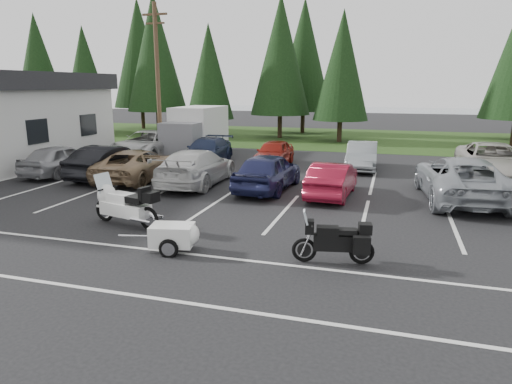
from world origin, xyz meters
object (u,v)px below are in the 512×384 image
object	(u,v)px
utility_pole	(158,77)
adventure_motorcycle	(333,237)
car_near_5	(332,179)
car_near_6	(462,179)
car_near_2	(138,165)
car_far_4	(492,161)
touring_motorcycle	(125,201)
cargo_trailer	(172,238)
car_near_4	(268,171)
car_near_1	(109,162)
car_near_0	(61,159)
car_far_3	(362,156)
car_far_1	(207,151)
car_far_2	(274,153)
car_far_0	(148,144)
box_truck	(193,131)
car_near_3	(197,167)

from	to	relation	value
utility_pole	adventure_motorcycle	world-z (taller)	utility_pole
car_near_5	car_near_6	size ratio (longest dim) A/B	0.68
car_near_2	car_far_4	xyz separation A→B (m)	(15.57, 5.18, 0.10)
touring_motorcycle	cargo_trailer	xyz separation A→B (m)	(2.39, -1.60, -0.43)
car_near_4	adventure_motorcycle	world-z (taller)	car_near_4
car_near_1	car_near_4	distance (m)	7.76
car_near_2	cargo_trailer	size ratio (longest dim) A/B	3.20
car_near_5	cargo_trailer	xyz separation A→B (m)	(-3.19, -7.29, -0.30)
car_near_0	touring_motorcycle	world-z (taller)	touring_motorcycle
car_far_3	adventure_motorcycle	bearing A→B (deg)	-91.22
car_far_4	car_far_1	bearing A→B (deg)	179.22
car_near_6	car_far_2	distance (m)	10.18
utility_pole	car_far_4	xyz separation A→B (m)	(18.42, -2.35, -3.89)
car_far_4	touring_motorcycle	world-z (taller)	car_far_4
car_near_1	car_near_0	bearing A→B (deg)	1.94
car_far_4	car_far_3	bearing A→B (deg)	173.86
car_near_1	adventure_motorcycle	bearing A→B (deg)	148.08
car_near_4	car_far_0	size ratio (longest dim) A/B	0.80
car_near_0	utility_pole	bearing A→B (deg)	-100.05
car_near_0	box_truck	bearing A→B (deg)	-112.58
car_near_3	car_far_1	world-z (taller)	car_near_3
car_far_2	car_near_3	bearing A→B (deg)	-108.72
utility_pole	car_near_3	bearing A→B (deg)	-52.68
box_truck	car_near_5	world-z (taller)	box_truck
car_near_1	car_far_3	distance (m)	12.49
car_far_4	touring_motorcycle	xyz separation A→B (m)	(-12.23, -11.47, -0.01)
car_near_1	touring_motorcycle	bearing A→B (deg)	129.09
car_far_3	car_near_5	bearing A→B (deg)	-98.41
car_far_4	cargo_trailer	size ratio (longest dim) A/B	3.64
car_near_3	car_near_6	bearing A→B (deg)	179.98
car_near_0	car_far_1	distance (m)	7.49
car_near_6	car_far_1	world-z (taller)	car_near_6
car_near_3	car_near_4	bearing A→B (deg)	175.82
car_near_5	car_near_6	xyz separation A→B (m)	(4.71, 0.72, 0.16)
cargo_trailer	car_near_0	bearing A→B (deg)	129.01
box_truck	adventure_motorcycle	world-z (taller)	box_truck
box_truck	adventure_motorcycle	size ratio (longest dim) A/B	2.55
utility_pole	car_near_1	distance (m)	8.56
car_near_5	car_far_2	world-z (taller)	car_far_2
car_near_1	car_far_0	size ratio (longest dim) A/B	0.81
car_near_6	car_far_2	world-z (taller)	car_near_6
car_far_1	touring_motorcycle	distance (m)	11.67
car_near_1	utility_pole	bearing A→B (deg)	-78.08
car_far_0	car_far_3	bearing A→B (deg)	-1.26
car_far_1	adventure_motorcycle	bearing A→B (deg)	-57.99
car_far_4	car_near_6	bearing A→B (deg)	-111.69
car_near_6	car_far_3	xyz separation A→B (m)	(-4.02, 5.62, -0.14)
utility_pole	car_near_4	size ratio (longest dim) A/B	1.95
car_near_6	car_near_5	bearing A→B (deg)	3.56
car_far_4	car_near_5	bearing A→B (deg)	-139.72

